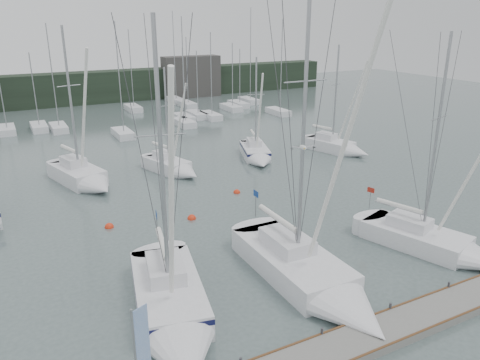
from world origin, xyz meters
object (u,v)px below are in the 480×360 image
sailboat_near_center (318,283)px  buoy_b (237,193)px  sailboat_near_left (174,315)px  buoy_c (109,227)px  sailboat_mid_c (175,168)px  dock_banner (140,353)px  sailboat_mid_b (86,179)px  sailboat_near_right (445,247)px  sailboat_mid_e (340,148)px  sailboat_mid_d (257,155)px  buoy_a (192,219)px

sailboat_near_center → buoy_b: sailboat_near_center is taller
sailboat_near_left → buoy_c: (-0.18, 12.17, -0.64)m
sailboat_near_left → buoy_b: 17.49m
sailboat_mid_c → dock_banner: sailboat_mid_c is taller
buoy_b → sailboat_mid_b: bearing=145.2°
sailboat_mid_b → buoy_b: bearing=-50.6°
sailboat_near_right → dock_banner: sailboat_near_right is taller
buoy_c → sailboat_near_left: bearing=-89.1°
sailboat_near_right → sailboat_mid_e: sailboat_near_right is taller
sailboat_near_right → buoy_b: bearing=94.2°
sailboat_near_right → sailboat_mid_c: size_ratio=1.36×
sailboat_near_center → sailboat_mid_d: (8.93, 21.97, -0.07)m
sailboat_mid_b → sailboat_mid_e: sailboat_mid_b is taller
sailboat_near_center → sailboat_near_left: bearing=173.7°
sailboat_mid_d → buoy_a: sailboat_mid_d is taller
buoy_a → buoy_c: 5.61m
sailboat_near_right → buoy_c: bearing=123.7°
sailboat_near_left → sailboat_mid_d: bearing=63.8°
sailboat_near_center → sailboat_mid_e: (17.94, 20.27, -0.07)m
buoy_b → sailboat_mid_c: bearing=111.5°
buoy_b → dock_banner: 23.08m
sailboat_mid_b → sailboat_mid_c: 7.76m
sailboat_mid_b → buoy_c: bearing=-107.0°
sailboat_near_center → sailboat_mid_b: bearing=109.0°
buoy_b → sailboat_mid_e: bearing=19.8°
sailboat_near_left → sailboat_mid_e: size_ratio=1.27×
sailboat_near_center → buoy_b: 15.20m
buoy_b → buoy_c: bearing=-170.2°
sailboat_mid_d → sailboat_mid_e: bearing=8.6°
sailboat_near_left → sailboat_mid_b: sailboat_near_left is taller
sailboat_near_right → dock_banner: (-19.38, -3.63, 2.48)m
sailboat_near_center → dock_banner: sailboat_near_center is taller
sailboat_mid_b → buoy_b: sailboat_mid_b is taller
sailboat_near_center → dock_banner: (-10.21, -3.80, 2.39)m
sailboat_near_left → sailboat_mid_b: (0.00, 21.27, -0.00)m
sailboat_near_center → buoy_c: 15.14m
sailboat_near_center → buoy_c: sailboat_near_center is taller
sailboat_mid_d → sailboat_mid_e: 9.18m
sailboat_mid_b → sailboat_mid_e: size_ratio=1.18×
buoy_c → dock_banner: (-2.57, -16.85, 3.01)m
sailboat_mid_b → sailboat_mid_e: (25.40, -1.88, -0.09)m
sailboat_mid_c → buoy_a: 10.30m
dock_banner → buoy_b: bearing=30.0°
sailboat_mid_e → buoy_b: bearing=-177.1°
buoy_c → dock_banner: bearing=-98.7°
buoy_c → buoy_a: bearing=-13.0°
sailboat_near_left → sailboat_near_right: sailboat_near_left is taller
buoy_a → buoy_c: size_ratio=1.01×
sailboat_near_right → sailboat_mid_d: (-0.24, 22.14, 0.01)m
buoy_b → buoy_c: 10.81m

